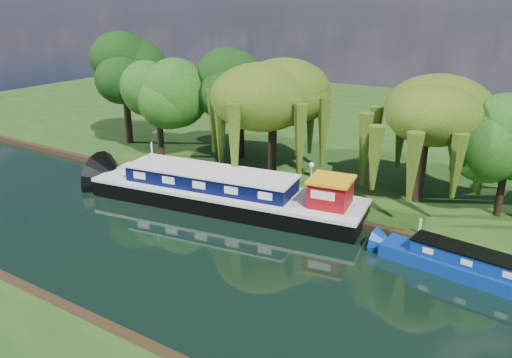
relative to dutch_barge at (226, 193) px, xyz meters
The scene contains 13 objects.
ground 7.71m from the dutch_barge, 57.22° to the right, with size 120.00×120.00×0.00m, color black.
far_bank 27.90m from the dutch_barge, 81.47° to the left, with size 120.00×52.00×0.45m, color #1B3E11.
dutch_barge is the anchor object (origin of this frame).
narrowboat 17.60m from the dutch_barge, ahead, with size 11.80×3.26×1.70m.
red_dinghy 11.42m from the dutch_barge, behind, with size 1.94×2.71×0.56m, color maroon.
willow_left 9.01m from the dutch_barge, 92.39° to the left, with size 7.33×7.33×8.79m.
willow_right 14.60m from the dutch_barge, 32.28° to the left, with size 6.55×6.55×7.98m.
tree_far_left 13.74m from the dutch_barge, 153.50° to the left, with size 5.28×5.28×8.50m.
tree_far_back 19.73m from the dutch_barge, 156.73° to the left, with size 5.75×5.75×9.67m.
tree_far_mid 11.76m from the dutch_barge, 118.20° to the left, with size 5.40×5.40×8.84m.
tree_far_right 18.84m from the dutch_barge, 24.54° to the left, with size 4.24×4.24×6.93m.
lamppost 6.32m from the dutch_barge, 41.31° to the left, with size 0.36×0.36×2.56m.
mooring_posts 4.14m from the dutch_barge, 28.50° to the left, with size 19.16×0.16×1.00m.
Camera 1 is at (15.30, -20.34, 14.02)m, focal length 35.00 mm.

